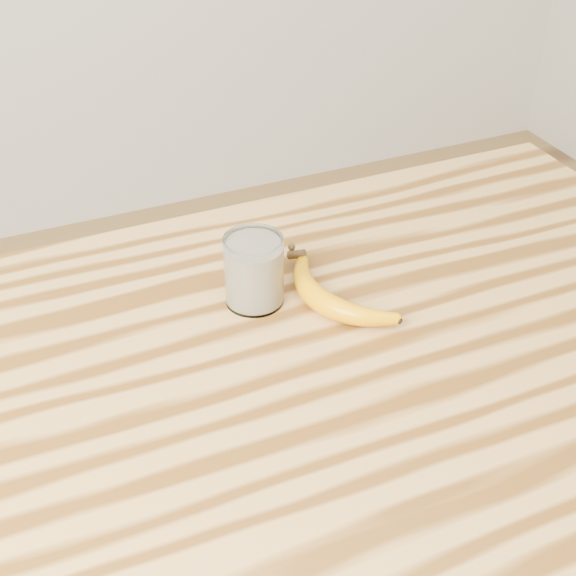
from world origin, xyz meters
name	(u,v)px	position (x,y,z in m)	size (l,w,h in m)	color
table	(330,431)	(0.00, 0.00, 0.77)	(1.20, 0.80, 0.90)	#B58344
smoothie_glass	(254,271)	(-0.05, 0.15, 0.95)	(0.08, 0.08, 0.10)	white
banana	(322,302)	(0.03, 0.09, 0.92)	(0.10, 0.26, 0.03)	orange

